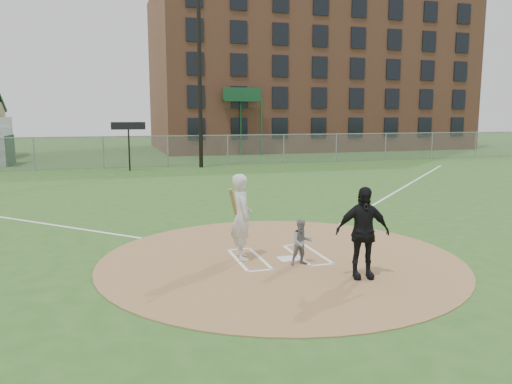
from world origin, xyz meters
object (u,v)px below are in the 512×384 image
object	(u,v)px
home_plate	(288,259)
batter_at_plate	(242,217)
catcher	(302,242)
umpire	(363,232)

from	to	relation	value
home_plate	batter_at_plate	distance (m)	1.46
catcher	umpire	bearing A→B (deg)	-54.29
home_plate	batter_at_plate	size ratio (longest dim) A/B	0.22
catcher	umpire	size ratio (longest dim) A/B	0.54
umpire	batter_at_plate	distance (m)	2.85
umpire	batter_at_plate	xyz separation A→B (m)	(-2.02, 2.01, 0.05)
home_plate	umpire	size ratio (longest dim) A/B	0.23
home_plate	catcher	xyz separation A→B (m)	(0.16, -0.44, 0.50)
home_plate	catcher	bearing A→B (deg)	-70.37
catcher	umpire	xyz separation A→B (m)	(0.85, -1.18, 0.44)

